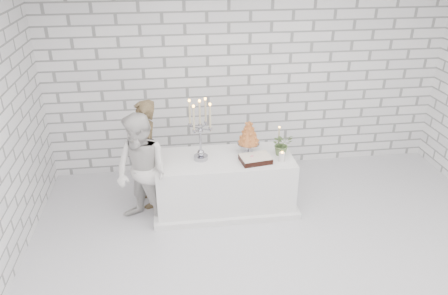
% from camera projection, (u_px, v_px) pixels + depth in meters
% --- Properties ---
extents(ground, '(6.00, 5.00, 0.01)m').
position_uv_depth(ground, '(286.00, 267.00, 4.88)').
color(ground, silver).
rests_on(ground, ground).
extents(wall_back, '(6.00, 0.01, 3.00)m').
position_uv_depth(wall_back, '(249.00, 75.00, 6.45)').
color(wall_back, white).
rests_on(wall_back, ground).
extents(cake_table, '(1.80, 0.80, 0.75)m').
position_uv_depth(cake_table, '(224.00, 182.00, 5.83)').
color(cake_table, white).
rests_on(cake_table, ground).
extents(groom, '(0.48, 0.62, 1.51)m').
position_uv_depth(groom, '(146.00, 154.00, 5.75)').
color(groom, '#483823').
rests_on(groom, ground).
extents(bride, '(0.93, 0.92, 1.51)m').
position_uv_depth(bride, '(142.00, 173.00, 5.30)').
color(bride, silver).
rests_on(bride, ground).
extents(candelabra, '(0.39, 0.39, 0.82)m').
position_uv_depth(candelabra, '(200.00, 130.00, 5.45)').
color(candelabra, '#9898A2').
rests_on(candelabra, cake_table).
extents(croquembouche, '(0.33, 0.33, 0.47)m').
position_uv_depth(croquembouche, '(249.00, 137.00, 5.69)').
color(croquembouche, '#99542A').
rests_on(croquembouche, cake_table).
extents(chocolate_cake, '(0.42, 0.33, 0.08)m').
position_uv_depth(chocolate_cake, '(256.00, 159.00, 5.55)').
color(chocolate_cake, black).
rests_on(chocolate_cake, cake_table).
extents(pillar_candle, '(0.09, 0.09, 0.12)m').
position_uv_depth(pillar_candle, '(282.00, 157.00, 5.56)').
color(pillar_candle, white).
rests_on(pillar_candle, cake_table).
extents(extra_taper, '(0.06, 0.06, 0.32)m').
position_uv_depth(extra_taper, '(279.00, 139.00, 5.82)').
color(extra_taper, '#C5B88E').
rests_on(extra_taper, cake_table).
extents(flowers, '(0.30, 0.27, 0.30)m').
position_uv_depth(flowers, '(282.00, 144.00, 5.69)').
color(flowers, '#4F6A38').
rests_on(flowers, cake_table).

